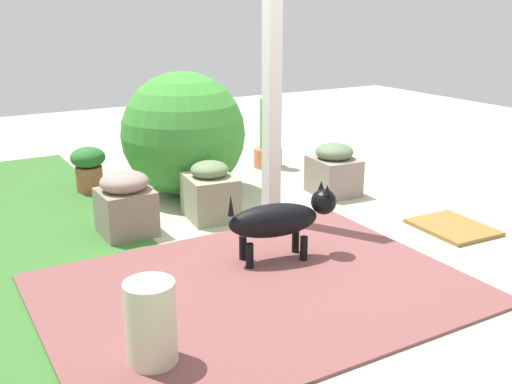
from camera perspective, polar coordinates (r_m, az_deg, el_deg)
ground_plane at (r=4.47m, az=3.90°, el=-3.48°), size 12.00×12.00×0.00m
brick_path at (r=3.53m, az=0.09°, el=-9.20°), size 1.80×2.40×0.02m
porch_pillar at (r=4.36m, az=1.52°, el=11.16°), size 0.11×0.11×2.23m
stone_planter_nearest at (r=5.25m, az=7.37°, el=2.07°), size 0.44×0.38×0.45m
stone_planter_mid at (r=4.63m, az=-4.38°, el=-0.01°), size 0.47×0.40×0.45m
stone_planter_far at (r=4.39m, az=-12.25°, el=-1.05°), size 0.37×0.37×0.47m
round_shrub at (r=5.20m, az=-6.90°, el=5.50°), size 1.06×1.06×1.06m
terracotta_pot_tall at (r=6.09m, az=1.13°, el=4.69°), size 0.29×0.29×0.69m
terracotta_pot_broad at (r=5.48m, az=-15.59°, el=2.34°), size 0.30×0.30×0.40m
dog at (r=3.81m, az=2.41°, el=-2.55°), size 0.31×0.73×0.50m
ceramic_urn at (r=2.82m, az=-9.92°, el=-12.24°), size 0.23×0.23×0.41m
doormat at (r=4.67m, az=18.15°, el=-3.20°), size 0.59×0.48×0.03m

